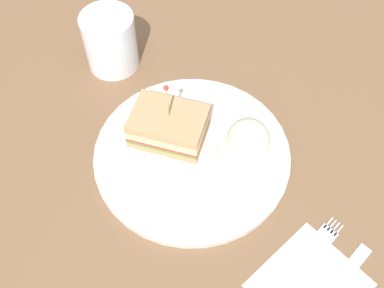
{
  "coord_description": "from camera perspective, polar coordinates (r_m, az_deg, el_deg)",
  "views": [
    {
      "loc": [
        -33.88,
        -2.58,
        53.02
      ],
      "look_at": [
        0.0,
        0.0,
        3.01
      ],
      "focal_mm": 42.91,
      "sensor_mm": 36.0,
      "label": 1
    }
  ],
  "objects": [
    {
      "name": "coleslaw_bowl",
      "position": [
        0.61,
        6.93,
        0.09
      ],
      "size": [
        8.04,
        8.04,
        5.79
      ],
      "color": "silver",
      "rests_on": "plate"
    },
    {
      "name": "ground_plane",
      "position": [
        0.64,
        0.0,
        -2.02
      ],
      "size": [
        111.0,
        111.0,
        2.0
      ],
      "primitive_type": "cube",
      "color": "brown"
    },
    {
      "name": "drink_glass",
      "position": [
        0.72,
        -10.08,
        12.25
      ],
      "size": [
        7.96,
        7.96,
        9.08
      ],
      "color": "#B74C33",
      "rests_on": "ground_plane"
    },
    {
      "name": "knife",
      "position": [
        0.58,
        18.13,
        -15.57
      ],
      "size": [
        10.01,
        8.64,
        0.35
      ],
      "color": "silver",
      "rests_on": "ground_plane"
    },
    {
      "name": "sandwich_half_center",
      "position": [
        0.62,
        -2.91,
        2.25
      ],
      "size": [
        8.88,
        11.1,
        10.34
      ],
      "color": "tan",
      "rests_on": "plate"
    },
    {
      "name": "napkin",
      "position": [
        0.57,
        14.41,
        -16.61
      ],
      "size": [
        15.75,
        15.7,
        0.15
      ],
      "primitive_type": "cube",
      "rotation": [
        0.0,
        0.0,
        5.53
      ],
      "color": "beige",
      "rests_on": "ground_plane"
    },
    {
      "name": "plate",
      "position": [
        0.63,
        0.0,
        -1.29
      ],
      "size": [
        26.67,
        26.67,
        1.01
      ],
      "primitive_type": "cylinder",
      "color": "silver",
      "rests_on": "ground_plane"
    },
    {
      "name": "fork",
      "position": [
        0.59,
        15.07,
        -12.31
      ],
      "size": [
        10.42,
        9.03,
        0.35
      ],
      "color": "silver",
      "rests_on": "ground_plane"
    }
  ]
}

